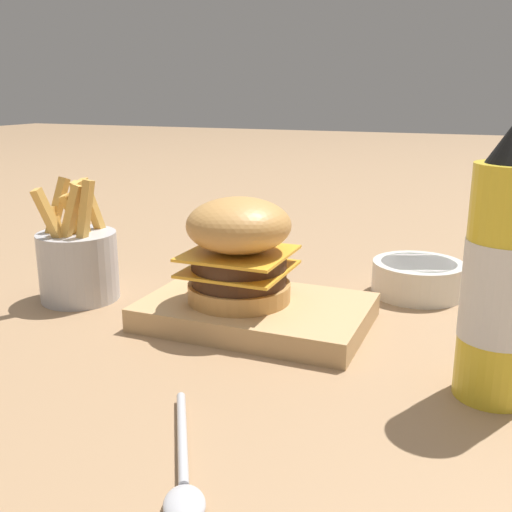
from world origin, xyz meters
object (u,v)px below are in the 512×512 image
object	(u,v)px
ketchup_bottle	(504,277)
burger	(239,249)
serving_board	(256,312)
side_bowl	(418,277)
spoon	(183,476)
fries_basket	(78,262)

from	to	relation	value
ketchup_bottle	burger	bearing A→B (deg)	-15.20
serving_board	side_bowl	xyz separation A→B (m)	(-0.15, -0.16, 0.01)
spoon	fries_basket	bearing A→B (deg)	-162.64
serving_board	burger	distance (m)	0.07
serving_board	fries_basket	distance (m)	0.23
fries_basket	ketchup_bottle	bearing A→B (deg)	171.94
burger	fries_basket	size ratio (longest dim) A/B	0.76
ketchup_bottle	spoon	xyz separation A→B (m)	(0.18, 0.20, -0.10)
spoon	side_bowl	bearing A→B (deg)	138.66
burger	fries_basket	world-z (taller)	fries_basket
burger	spoon	distance (m)	0.29
burger	ketchup_bottle	bearing A→B (deg)	164.80
fries_basket	side_bowl	bearing A→B (deg)	-155.55
serving_board	side_bowl	distance (m)	0.22
side_bowl	ketchup_bottle	bearing A→B (deg)	111.32
fries_basket	spoon	distance (m)	0.39
serving_board	side_bowl	world-z (taller)	side_bowl
burger	side_bowl	distance (m)	0.24
burger	ketchup_bottle	xyz separation A→B (m)	(-0.26, 0.07, 0.02)
serving_board	fries_basket	bearing A→B (deg)	1.86
burger	ketchup_bottle	world-z (taller)	ketchup_bottle
spoon	burger	bearing A→B (deg)	166.42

